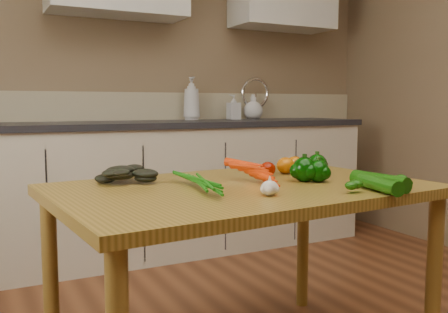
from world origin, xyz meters
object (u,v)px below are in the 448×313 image
object	(u,v)px
zucchini_a	(379,181)
carrot_bunch	(238,175)
tomato_a	(268,169)
tomato_b	(286,166)
zucchini_b	(379,184)
soap_bottle_b	(234,107)
pepper_c	(318,171)
table	(243,207)
tomato_c	(295,165)
soap_bottle_c	(253,107)
soap_bottle_a	(192,98)
leafy_greens	(124,170)
pepper_b	(317,165)
pepper_a	(304,170)
garlic_bulb	(270,188)

from	to	relation	value
zucchini_a	carrot_bunch	bearing A→B (deg)	140.82
tomato_a	tomato_b	bearing A→B (deg)	12.81
tomato_b	zucchini_b	xyz separation A→B (m)	(0.04, -0.51, -0.01)
soap_bottle_b	pepper_c	distance (m)	1.94
table	tomato_c	distance (m)	0.41
table	pepper_c	world-z (taller)	pepper_c
soap_bottle_c	pepper_c	distance (m)	1.98
soap_bottle_a	tomato_b	size ratio (longest dim) A/B	4.01
soap_bottle_a	zucchini_a	xyz separation A→B (m)	(-0.17, -2.07, -0.31)
soap_bottle_b	leafy_greens	xyz separation A→B (m)	(-1.27, -1.51, -0.23)
leafy_greens	pepper_b	bearing A→B (deg)	-11.62
pepper_b	tomato_c	world-z (taller)	pepper_b
zucchini_a	zucchini_b	xyz separation A→B (m)	(-0.04, -0.04, -0.00)
pepper_a	tomato_b	xyz separation A→B (m)	(0.06, 0.21, -0.01)
pepper_b	tomato_c	xyz separation A→B (m)	(-0.05, 0.09, -0.01)
pepper_c	table	bearing A→B (deg)	167.74
pepper_a	tomato_b	world-z (taller)	pepper_a
pepper_a	carrot_bunch	bearing A→B (deg)	167.89
table	carrot_bunch	bearing A→B (deg)	98.48
soap_bottle_c	carrot_bunch	size ratio (longest dim) A/B	0.76
soap_bottle_b	tomato_b	bearing A→B (deg)	-20.81
garlic_bulb	soap_bottle_a	bearing A→B (deg)	73.79
carrot_bunch	zucchini_a	distance (m)	0.50
pepper_a	tomato_c	distance (m)	0.23
soap_bottle_a	soap_bottle_b	bearing A→B (deg)	-0.94
pepper_a	pepper_c	xyz separation A→B (m)	(0.04, -0.03, -0.01)
pepper_c	tomato_a	size ratio (longest dim) A/B	1.28
pepper_c	zucchini_a	distance (m)	0.25
tomato_b	garlic_bulb	bearing A→B (deg)	-129.55
soap_bottle_a	pepper_a	world-z (taller)	soap_bottle_a
leafy_greens	zucchini_a	xyz separation A→B (m)	(0.76, -0.54, -0.02)
garlic_bulb	tomato_c	bearing A→B (deg)	46.63
pepper_a	pepper_b	bearing A→B (deg)	38.46
leafy_greens	pepper_c	bearing A→B (deg)	-25.00
pepper_a	pepper_b	world-z (taller)	pepper_a
carrot_bunch	soap_bottle_c	bearing A→B (deg)	53.75
tomato_c	zucchini_b	world-z (taller)	tomato_c
carrot_bunch	garlic_bulb	size ratio (longest dim) A/B	4.24
carrot_bunch	pepper_b	xyz separation A→B (m)	(0.41, 0.07, 0.01)
soap_bottle_b	tomato_a	distance (m)	1.77
tomato_b	tomato_c	distance (m)	0.04
carrot_bunch	tomato_a	xyz separation A→B (m)	(0.21, 0.13, -0.00)
garlic_bulb	pepper_b	bearing A→B (deg)	36.12
tomato_a	zucchini_b	world-z (taller)	tomato_a
tomato_b	soap_bottle_b	bearing A→B (deg)	69.60
table	pepper_b	size ratio (longest dim) A/B	16.27
soap_bottle_c	pepper_a	bearing A→B (deg)	-85.25
soap_bottle_c	tomato_c	size ratio (longest dim) A/B	2.35
garlic_bulb	tomato_a	size ratio (longest dim) A/B	0.90
pepper_c	zucchini_a	xyz separation A→B (m)	(0.09, -0.23, -0.01)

